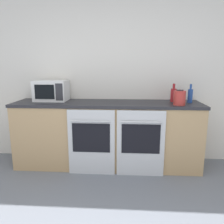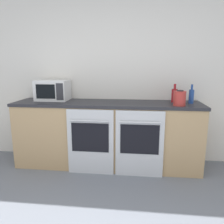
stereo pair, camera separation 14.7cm
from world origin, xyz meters
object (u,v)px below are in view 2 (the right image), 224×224
bottle_blue (191,96)px  microwave (53,90)px  oven_left (90,142)px  bottle_red (174,95)px  kettle (180,98)px  oven_right (139,144)px

bottle_blue → microwave: bearing=178.3°
oven_left → bottle_blue: bearing=14.4°
oven_left → bottle_red: 1.33m
microwave → bottle_red: size_ratio=1.80×
microwave → kettle: bearing=-8.1°
oven_left → bottle_red: (1.12, 0.42, 0.58)m
bottle_blue → bottle_red: bearing=160.2°
oven_left → oven_right: 0.64m
oven_right → kettle: (0.50, 0.15, 0.58)m
bottle_blue → kettle: size_ratio=1.30×
bottle_red → bottle_blue: bearing=-19.8°
microwave → bottle_red: bearing=0.5°
bottle_blue → kettle: (-0.19, -0.19, -0.01)m
oven_left → microwave: size_ratio=1.93×
bottle_blue → kettle: 0.27m
oven_right → kettle: size_ratio=4.47×
bottle_red → oven_right: bearing=-138.6°
oven_left → oven_right: same height
oven_right → bottle_red: bottle_red is taller
microwave → kettle: 1.80m
microwave → oven_left: bearing=-32.2°
oven_left → oven_right: (0.64, 0.00, 0.00)m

